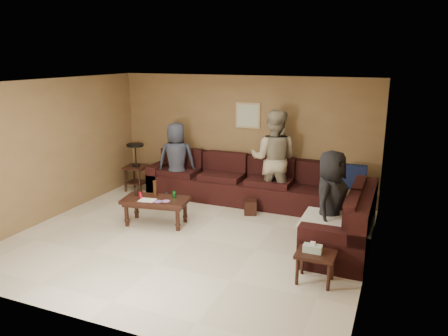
# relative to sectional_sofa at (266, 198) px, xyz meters

# --- Properties ---
(room) EXTENTS (5.60, 5.50, 2.50)m
(room) POSITION_rel_sectional_sofa_xyz_m (-0.81, -1.52, 1.34)
(room) COLOR beige
(room) RESTS_ON ground
(sectional_sofa) EXTENTS (4.65, 2.90, 0.97)m
(sectional_sofa) POSITION_rel_sectional_sofa_xyz_m (0.00, 0.00, 0.00)
(sectional_sofa) COLOR black
(sectional_sofa) RESTS_ON ground
(coffee_table) EXTENTS (1.22, 0.76, 0.75)m
(coffee_table) POSITION_rel_sectional_sofa_xyz_m (-1.64, -1.20, 0.08)
(coffee_table) COLOR black
(coffee_table) RESTS_ON ground
(end_table_left) EXTENTS (0.47, 0.47, 1.04)m
(end_table_left) POSITION_rel_sectional_sofa_xyz_m (-3.06, 0.36, 0.22)
(end_table_left) COLOR black
(end_table_left) RESTS_ON ground
(side_table_right) EXTENTS (0.51, 0.42, 0.56)m
(side_table_right) POSITION_rel_sectional_sofa_xyz_m (1.34, -2.16, 0.04)
(side_table_right) COLOR black
(side_table_right) RESTS_ON ground
(waste_bin) EXTENTS (0.29, 0.29, 0.27)m
(waste_bin) POSITION_rel_sectional_sofa_xyz_m (-0.27, -0.10, -0.19)
(waste_bin) COLOR black
(waste_bin) RESTS_ON ground
(wall_art) EXTENTS (0.52, 0.04, 0.52)m
(wall_art) POSITION_rel_sectional_sofa_xyz_m (-0.71, 0.96, 1.37)
(wall_art) COLOR tan
(wall_art) RESTS_ON ground
(person_left) EXTENTS (0.90, 0.77, 1.57)m
(person_left) POSITION_rel_sectional_sofa_xyz_m (-2.04, 0.33, 0.46)
(person_left) COLOR #2E3341
(person_left) RESTS_ON ground
(person_middle) EXTENTS (0.98, 0.80, 1.91)m
(person_middle) POSITION_rel_sectional_sofa_xyz_m (-0.01, 0.48, 0.63)
(person_middle) COLOR gray
(person_middle) RESTS_ON ground
(person_right) EXTENTS (0.65, 0.85, 1.56)m
(person_right) POSITION_rel_sectional_sofa_xyz_m (1.34, -1.13, 0.46)
(person_right) COLOR black
(person_right) RESTS_ON ground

